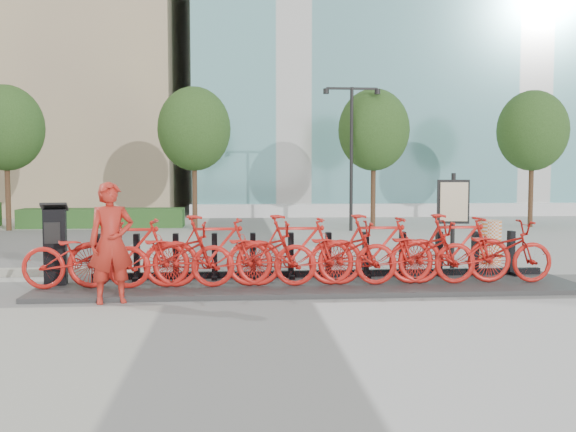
{
  "coord_description": "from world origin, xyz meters",
  "views": [
    {
      "loc": [
        -0.04,
        -11.19,
        2.09
      ],
      "look_at": [
        1.0,
        1.5,
        1.2
      ],
      "focal_mm": 40.0,
      "sensor_mm": 36.0,
      "label": 1
    }
  ],
  "objects": [
    {
      "name": "dock_pad",
      "position": [
        1.3,
        0.3,
        0.04
      ],
      "size": [
        9.6,
        2.4,
        0.08
      ],
      "primitive_type": "cube",
      "color": "#343434",
      "rests_on": "ground"
    },
    {
      "name": "streetlamp",
      "position": [
        4.0,
        11.0,
        3.13
      ],
      "size": [
        2.0,
        0.2,
        5.0
      ],
      "color": "black",
      "rests_on": "ground"
    },
    {
      "name": "bike_0",
      "position": [
        -2.6,
        -0.05,
        0.64
      ],
      "size": [
        2.15,
        0.75,
        1.13
      ],
      "primitive_type": "imported",
      "rotation": [
        0.0,
        0.0,
        1.57
      ],
      "color": "red",
      "rests_on": "dock_pad"
    },
    {
      "name": "bike_6",
      "position": [
        1.72,
        -0.05,
        0.64
      ],
      "size": [
        2.15,
        0.75,
        1.13
      ],
      "primitive_type": "imported",
      "rotation": [
        0.0,
        0.0,
        1.57
      ],
      "color": "red",
      "rests_on": "dock_pad"
    },
    {
      "name": "ground",
      "position": [
        0.0,
        0.0,
        0.0
      ],
      "size": [
        120.0,
        120.0,
        0.0
      ],
      "primitive_type": "plane",
      "color": "#AFAFAF"
    },
    {
      "name": "bike_1",
      "position": [
        -1.88,
        -0.05,
        0.71
      ],
      "size": [
        2.08,
        0.59,
        1.25
      ],
      "primitive_type": "imported",
      "rotation": [
        0.0,
        0.0,
        1.57
      ],
      "color": "red",
      "rests_on": "dock_pad"
    },
    {
      "name": "bike_4",
      "position": [
        0.28,
        -0.05,
        0.64
      ],
      "size": [
        2.15,
        0.75,
        1.13
      ],
      "primitive_type": "imported",
      "rotation": [
        0.0,
        0.0,
        1.57
      ],
      "color": "red",
      "rests_on": "dock_pad"
    },
    {
      "name": "glass_building",
      "position": [
        14.0,
        26.0,
        12.0
      ],
      "size": [
        32.0,
        16.0,
        24.0
      ],
      "primitive_type": "cube",
      "color": "slate",
      "rests_on": "ground"
    },
    {
      "name": "kiosk",
      "position": [
        -3.24,
        0.41,
        0.78
      ],
      "size": [
        0.5,
        0.44,
        1.47
      ],
      "rotation": [
        0.0,
        0.0,
        0.15
      ],
      "color": "black",
      "rests_on": "dock_pad"
    },
    {
      "name": "tree_3",
      "position": [
        11.0,
        12.0,
        3.59
      ],
      "size": [
        2.6,
        2.6,
        5.1
      ],
      "color": "brown",
      "rests_on": "ground"
    },
    {
      "name": "bike_7",
      "position": [
        2.44,
        -0.05,
        0.71
      ],
      "size": [
        2.08,
        0.59,
        1.25
      ],
      "primitive_type": "imported",
      "rotation": [
        0.0,
        0.0,
        1.57
      ],
      "color": "red",
      "rests_on": "dock_pad"
    },
    {
      "name": "tree_1",
      "position": [
        -1.5,
        12.0,
        3.59
      ],
      "size": [
        2.6,
        2.6,
        5.1
      ],
      "color": "brown",
      "rests_on": "ground"
    },
    {
      "name": "worker_red",
      "position": [
        -2.01,
        -0.91,
        0.96
      ],
      "size": [
        0.81,
        0.65,
        1.92
      ],
      "primitive_type": "imported",
      "rotation": [
        0.0,
        0.0,
        0.31
      ],
      "color": "#AF2319",
      "rests_on": "ground"
    },
    {
      "name": "bike_8",
      "position": [
        3.16,
        -0.05,
        0.64
      ],
      "size": [
        2.15,
        0.75,
        1.13
      ],
      "primitive_type": "imported",
      "rotation": [
        0.0,
        0.0,
        1.57
      ],
      "color": "red",
      "rests_on": "dock_pad"
    },
    {
      "name": "construction_barrel",
      "position": [
        5.68,
        2.79,
        0.49
      ],
      "size": [
        0.56,
        0.56,
        0.99
      ],
      "primitive_type": "cylinder",
      "rotation": [
        0.0,
        0.0,
        -0.08
      ],
      "color": "orange",
      "rests_on": "ground"
    },
    {
      "name": "bike_3",
      "position": [
        -0.44,
        -0.05,
        0.71
      ],
      "size": [
        2.08,
        0.59,
        1.25
      ],
      "primitive_type": "imported",
      "rotation": [
        0.0,
        0.0,
        1.57
      ],
      "color": "red",
      "rests_on": "dock_pad"
    },
    {
      "name": "bike_10",
      "position": [
        4.6,
        -0.05,
        0.64
      ],
      "size": [
        2.15,
        0.75,
        1.13
      ],
      "primitive_type": "imported",
      "rotation": [
        0.0,
        0.0,
        1.57
      ],
      "color": "red",
      "rests_on": "dock_pad"
    },
    {
      "name": "bike_2",
      "position": [
        -1.16,
        -0.05,
        0.64
      ],
      "size": [
        2.15,
        0.75,
        1.13
      ],
      "primitive_type": "imported",
      "rotation": [
        0.0,
        0.0,
        1.57
      ],
      "color": "red",
      "rests_on": "dock_pad"
    },
    {
      "name": "tree_0",
      "position": [
        -8.0,
        12.0,
        3.59
      ],
      "size": [
        2.6,
        2.6,
        5.1
      ],
      "color": "brown",
      "rests_on": "ground"
    },
    {
      "name": "bike_9",
      "position": [
        3.88,
        -0.05,
        0.71
      ],
      "size": [
        2.08,
        0.59,
        1.25
      ],
      "primitive_type": "imported",
      "rotation": [
        0.0,
        0.0,
        1.57
      ],
      "color": "red",
      "rests_on": "dock_pad"
    },
    {
      "name": "dock_rail_posts",
      "position": [
        1.36,
        0.77,
        0.51
      ],
      "size": [
        8.02,
        0.5,
        0.85
      ],
      "primitive_type": null,
      "color": "black",
      "rests_on": "dock_pad"
    },
    {
      "name": "tree_2",
      "position": [
        5.0,
        12.0,
        3.59
      ],
      "size": [
        2.6,
        2.6,
        5.1
      ],
      "color": "brown",
      "rests_on": "ground"
    },
    {
      "name": "hedge_b",
      "position": [
        -5.0,
        13.2,
        0.35
      ],
      "size": [
        6.0,
        1.2,
        0.7
      ],
      "primitive_type": "cube",
      "color": "#1D4E19",
      "rests_on": "ground"
    },
    {
      "name": "bike_5",
      "position": [
        1.0,
        -0.05,
        0.71
      ],
      "size": [
        2.08,
        0.59,
        1.25
      ],
      "primitive_type": "imported",
      "rotation": [
        0.0,
        0.0,
        1.57
      ],
      "color": "red",
      "rests_on": "dock_pad"
    },
    {
      "name": "map_sign",
      "position": [
        4.56,
        2.04,
        1.36
      ],
      "size": [
        0.68,
        0.17,
        2.05
      ],
      "rotation": [
        0.0,
        0.0,
        -0.1
      ],
      "color": "black",
      "rests_on": "ground"
    }
  ]
}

